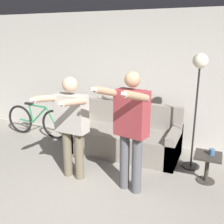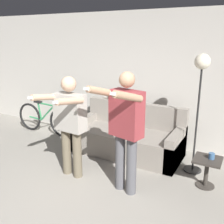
{
  "view_description": "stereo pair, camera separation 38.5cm",
  "coord_description": "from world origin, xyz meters",
  "px_view_note": "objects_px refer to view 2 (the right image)",
  "views": [
    {
      "loc": [
        1.75,
        -2.0,
        2.13
      ],
      "look_at": [
        0.16,
        1.72,
        0.95
      ],
      "focal_mm": 42.0,
      "sensor_mm": 36.0,
      "label": 1
    },
    {
      "loc": [
        2.09,
        -1.83,
        2.13
      ],
      "look_at": [
        0.16,
        1.72,
        0.95
      ],
      "focal_mm": 42.0,
      "sensor_mm": 36.0,
      "label": 2
    }
  ],
  "objects_px": {
    "side_table": "(207,167)",
    "cup": "(212,156)",
    "floor_lamp": "(201,80)",
    "bicycle": "(45,119)",
    "couch": "(128,138)",
    "person_right": "(125,125)",
    "cat": "(117,96)",
    "person_left": "(69,120)"
  },
  "relations": [
    {
      "from": "floor_lamp",
      "to": "side_table",
      "type": "xyz_separation_m",
      "value": [
        0.27,
        -0.39,
        -1.18
      ]
    },
    {
      "from": "side_table",
      "to": "person_left",
      "type": "bearing_deg",
      "value": -160.52
    },
    {
      "from": "person_right",
      "to": "cat",
      "type": "bearing_deg",
      "value": 134.72
    },
    {
      "from": "cup",
      "to": "bicycle",
      "type": "distance_m",
      "value": 3.65
    },
    {
      "from": "person_left",
      "to": "bicycle",
      "type": "xyz_separation_m",
      "value": [
        -1.65,
        1.22,
        -0.58
      ]
    },
    {
      "from": "couch",
      "to": "floor_lamp",
      "type": "distance_m",
      "value": 1.72
    },
    {
      "from": "person_left",
      "to": "cat",
      "type": "xyz_separation_m",
      "value": [
        0.01,
        1.5,
        0.06
      ]
    },
    {
      "from": "cat",
      "to": "floor_lamp",
      "type": "relative_size",
      "value": 0.28
    },
    {
      "from": "cup",
      "to": "bicycle",
      "type": "relative_size",
      "value": 0.06
    },
    {
      "from": "couch",
      "to": "person_left",
      "type": "bearing_deg",
      "value": -109.71
    },
    {
      "from": "couch",
      "to": "person_right",
      "type": "xyz_separation_m",
      "value": [
        0.51,
        -1.18,
        0.7
      ]
    },
    {
      "from": "cup",
      "to": "bicycle",
      "type": "height_order",
      "value": "bicycle"
    },
    {
      "from": "cup",
      "to": "bicycle",
      "type": "bearing_deg",
      "value": 171.81
    },
    {
      "from": "person_left",
      "to": "cat",
      "type": "bearing_deg",
      "value": 93.27
    },
    {
      "from": "couch",
      "to": "floor_lamp",
      "type": "relative_size",
      "value": 1.06
    },
    {
      "from": "person_left",
      "to": "bicycle",
      "type": "relative_size",
      "value": 0.99
    },
    {
      "from": "person_left",
      "to": "cup",
      "type": "xyz_separation_m",
      "value": [
        1.96,
        0.7,
        -0.44
      ]
    },
    {
      "from": "cup",
      "to": "floor_lamp",
      "type": "bearing_deg",
      "value": 130.3
    },
    {
      "from": "person_right",
      "to": "floor_lamp",
      "type": "distance_m",
      "value": 1.38
    },
    {
      "from": "couch",
      "to": "bicycle",
      "type": "xyz_separation_m",
      "value": [
        -2.07,
        0.04,
        0.05
      ]
    },
    {
      "from": "cat",
      "to": "person_right",
      "type": "bearing_deg",
      "value": -58.53
    },
    {
      "from": "person_right",
      "to": "cup",
      "type": "relative_size",
      "value": 19.33
    },
    {
      "from": "floor_lamp",
      "to": "cup",
      "type": "xyz_separation_m",
      "value": [
        0.31,
        -0.37,
        -1.01
      ]
    },
    {
      "from": "couch",
      "to": "person_right",
      "type": "distance_m",
      "value": 1.46
    },
    {
      "from": "couch",
      "to": "side_table",
      "type": "xyz_separation_m",
      "value": [
        1.5,
        -0.5,
        0.02
      ]
    },
    {
      "from": "person_left",
      "to": "bicycle",
      "type": "height_order",
      "value": "person_left"
    },
    {
      "from": "couch",
      "to": "person_right",
      "type": "relative_size",
      "value": 1.18
    },
    {
      "from": "couch",
      "to": "cup",
      "type": "distance_m",
      "value": 1.63
    },
    {
      "from": "side_table",
      "to": "cup",
      "type": "distance_m",
      "value": 0.18
    },
    {
      "from": "side_table",
      "to": "cat",
      "type": "bearing_deg",
      "value": 156.65
    },
    {
      "from": "person_right",
      "to": "bicycle",
      "type": "xyz_separation_m",
      "value": [
        -2.58,
        1.22,
        -0.65
      ]
    },
    {
      "from": "cat",
      "to": "side_table",
      "type": "distance_m",
      "value": 2.19
    },
    {
      "from": "side_table",
      "to": "cup",
      "type": "bearing_deg",
      "value": 28.34
    },
    {
      "from": "couch",
      "to": "person_left",
      "type": "distance_m",
      "value": 1.4
    },
    {
      "from": "floor_lamp",
      "to": "side_table",
      "type": "height_order",
      "value": "floor_lamp"
    },
    {
      "from": "person_right",
      "to": "side_table",
      "type": "relative_size",
      "value": 3.87
    },
    {
      "from": "floor_lamp",
      "to": "bicycle",
      "type": "distance_m",
      "value": 3.5
    },
    {
      "from": "person_left",
      "to": "floor_lamp",
      "type": "relative_size",
      "value": 0.83
    },
    {
      "from": "floor_lamp",
      "to": "cup",
      "type": "distance_m",
      "value": 1.12
    },
    {
      "from": "couch",
      "to": "side_table",
      "type": "relative_size",
      "value": 4.56
    },
    {
      "from": "person_right",
      "to": "bicycle",
      "type": "bearing_deg",
      "value": 167.93
    },
    {
      "from": "person_right",
      "to": "cat",
      "type": "height_order",
      "value": "person_right"
    }
  ]
}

